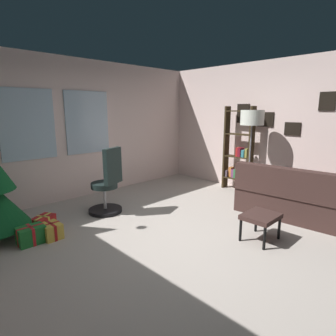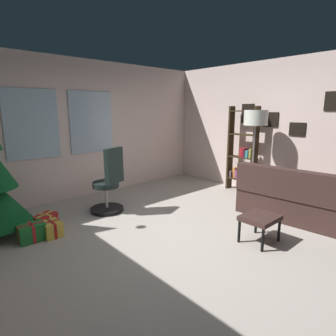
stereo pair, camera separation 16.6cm
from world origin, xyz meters
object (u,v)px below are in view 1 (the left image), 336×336
gift_box_gold (51,231)px  office_chair (107,188)px  floor_lamp (252,122)px  couch (314,201)px  footstool (261,218)px  gift_box_red (43,222)px  bookshelf (238,154)px  gift_box_green (31,235)px

gift_box_gold → office_chair: (1.08, 0.28, 0.33)m
gift_box_gold → floor_lamp: bearing=-15.0°
couch → gift_box_gold: 3.96m
floor_lamp → footstool: bearing=-145.4°
gift_box_red → office_chair: 1.09m
couch → bookshelf: bearing=71.9°
footstool → bookshelf: size_ratio=0.27×
bookshelf → office_chair: bearing=164.0°
couch → gift_box_gold: (-3.26, 2.25, -0.19)m
bookshelf → footstool: bearing=-141.0°
gift_box_red → floor_lamp: 3.97m
footstool → gift_box_red: size_ratio=1.24×
gift_box_gold → bookshelf: bearing=-7.5°
footstool → gift_box_red: footstool is taller
footstool → bookshelf: bookshelf is taller
footstool → couch: bearing=-10.6°
couch → footstool: 1.31m
gift_box_red → gift_box_green: size_ratio=1.15×
couch → gift_box_red: size_ratio=5.54×
couch → office_chair: (-2.18, 2.53, 0.14)m
footstool → floor_lamp: (1.54, 1.06, 1.17)m
footstool → gift_box_red: (-1.91, 2.44, -0.23)m
gift_box_red → bookshelf: bookshelf is taller
gift_box_red → office_chair: office_chair is taller
couch → footstool: (-1.28, 0.24, 0.01)m
couch → footstool: bearing=169.4°
couch → bookshelf: 1.90m
floor_lamp → bookshelf: bearing=54.6°
gift_box_red → gift_box_green: (-0.31, -0.40, 0.03)m
footstool → gift_box_green: bearing=137.4°
gift_box_green → gift_box_gold: size_ratio=1.15×
gift_box_green → bookshelf: (4.07, -0.54, 0.67)m
office_chair → bookshelf: size_ratio=0.62×
gift_box_red → gift_box_gold: 0.44m
office_chair → bookshelf: (2.75, -0.79, 0.35)m
gift_box_gold → floor_lamp: floor_lamp is taller
office_chair → bookshelf: 2.88m
footstool → gift_box_green: (-2.22, 2.04, -0.20)m
gift_box_green → office_chair: size_ratio=0.30×
footstool → bookshelf: (1.85, 1.50, 0.48)m
gift_box_green → bookshelf: bookshelf is taller
office_chair → gift_box_red: bearing=171.2°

